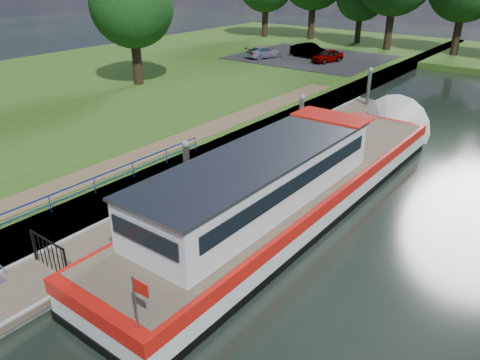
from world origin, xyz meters
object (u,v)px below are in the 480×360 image
Objects in this scene: car_b at (309,51)px; car_c at (264,52)px; car_a at (328,56)px; pontoon at (252,169)px; barge at (301,181)px.

car_c is at bearing 141.66° from car_b.
car_c is (-6.02, -1.74, -0.03)m from car_a.
pontoon is 7.95× the size of car_c.
pontoon is at bearing 141.89° from car_c.
car_b reaches higher than car_a.
car_b is at bearing 114.03° from pontoon.
car_a is 0.90× the size of car_c.
car_b reaches higher than car_c.
car_b is at bearing -122.06° from car_c.
barge is 29.47m from car_c.
car_c is at bearing -149.37° from car_a.
car_a is at bearing -145.50° from car_c.
car_b is (-14.59, 26.14, 0.42)m from barge.
barge reaches higher than car_b.
car_a is at bearing 115.64° from barge.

